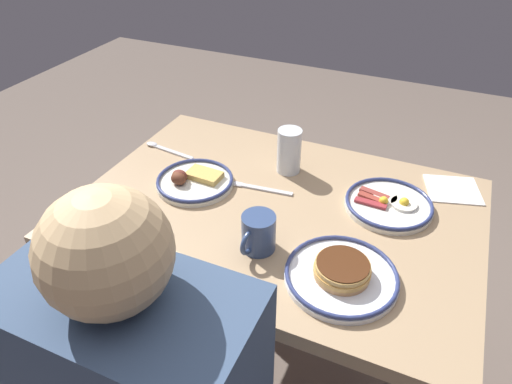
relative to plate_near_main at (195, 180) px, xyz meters
The scene contains 10 objects.
ground_plane 0.81m from the plate_near_main, behind, with size 6.00×6.00×0.00m, color #6A5B51.
dining_table 0.30m from the plate_near_main, behind, with size 1.10×0.77×0.75m.
plate_near_main is the anchor object (origin of this frame).
plate_center_pancakes 0.57m from the plate_near_main, 167.81° to the right, with size 0.24×0.24×0.04m.
plate_far_companion 0.54m from the plate_near_main, 158.40° to the left, with size 0.26×0.26×0.05m.
coffee_mug 0.34m from the plate_near_main, 147.84° to the left, with size 0.08×0.12×0.10m.
drinking_glass 0.30m from the plate_near_main, 141.15° to the right, with size 0.07×0.07×0.14m.
paper_napkin 0.77m from the plate_near_main, 158.40° to the right, with size 0.15×0.14×0.00m, color white.
fork_near 0.20m from the plate_near_main, 164.12° to the right, with size 0.19×0.04×0.01m.
tea_spoon 0.24m from the plate_near_main, 33.81° to the right, with size 0.19×0.04×0.01m.
Camera 1 is at (-0.36, 0.96, 1.54)m, focal length 32.21 mm.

